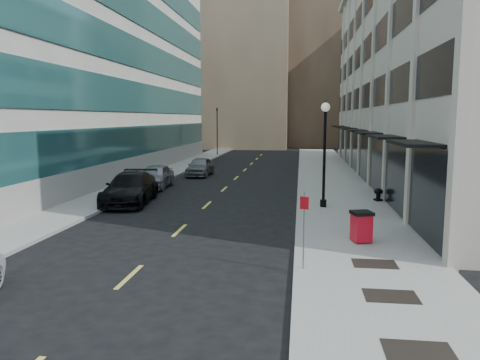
% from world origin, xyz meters
% --- Properties ---
extents(ground, '(160.00, 160.00, 0.00)m').
position_xyz_m(ground, '(0.00, 0.00, 0.00)').
color(ground, black).
rests_on(ground, ground).
extents(sidewalk_right, '(5.00, 80.00, 0.15)m').
position_xyz_m(sidewalk_right, '(7.50, 20.00, 0.07)').
color(sidewalk_right, gray).
rests_on(sidewalk_right, ground).
extents(sidewalk_left, '(3.00, 80.00, 0.15)m').
position_xyz_m(sidewalk_left, '(-6.50, 20.00, 0.07)').
color(sidewalk_left, gray).
rests_on(sidewalk_left, ground).
extents(building_right, '(15.30, 46.50, 18.25)m').
position_xyz_m(building_right, '(16.94, 26.99, 8.99)').
color(building_right, '#BBB19E').
rests_on(building_right, ground).
extents(building_left, '(16.14, 46.00, 20.00)m').
position_xyz_m(building_left, '(-15.95, 27.00, 9.99)').
color(building_left, silver).
rests_on(building_left, ground).
extents(skyline_tan_near, '(14.00, 18.00, 28.00)m').
position_xyz_m(skyline_tan_near, '(-4.00, 68.00, 14.00)').
color(skyline_tan_near, '#7D6C52').
rests_on(skyline_tan_near, ground).
extents(skyline_brown, '(12.00, 16.00, 34.00)m').
position_xyz_m(skyline_brown, '(8.00, 72.00, 17.00)').
color(skyline_brown, brown).
rests_on(skyline_brown, ground).
extents(skyline_tan_far, '(12.00, 14.00, 22.00)m').
position_xyz_m(skyline_tan_far, '(-14.00, 78.00, 11.00)').
color(skyline_tan_far, '#7D6C52').
rests_on(skyline_tan_far, ground).
extents(skyline_stone, '(10.00, 14.00, 20.00)m').
position_xyz_m(skyline_stone, '(18.00, 66.00, 10.00)').
color(skyline_stone, '#BBB19E').
rests_on(skyline_stone, ground).
extents(grate_near, '(1.40, 1.00, 0.01)m').
position_xyz_m(grate_near, '(7.60, -2.00, 0.15)').
color(grate_near, black).
rests_on(grate_near, sidewalk_right).
extents(grate_mid, '(1.40, 1.00, 0.01)m').
position_xyz_m(grate_mid, '(7.60, 1.00, 0.15)').
color(grate_mid, black).
rests_on(grate_mid, sidewalk_right).
extents(grate_far, '(1.40, 1.00, 0.01)m').
position_xyz_m(grate_far, '(7.60, 3.80, 0.15)').
color(grate_far, black).
rests_on(grate_far, sidewalk_right).
extents(road_centerline, '(0.15, 68.20, 0.01)m').
position_xyz_m(road_centerline, '(0.00, 17.00, 0.01)').
color(road_centerline, '#D8CC4C').
rests_on(road_centerline, ground).
extents(traffic_signal, '(0.66, 0.66, 6.98)m').
position_xyz_m(traffic_signal, '(-5.50, 48.00, 5.72)').
color(traffic_signal, black).
rests_on(traffic_signal, ground).
extents(car_black_pickup, '(3.10, 6.22, 1.74)m').
position_xyz_m(car_black_pickup, '(-4.44, 14.00, 0.87)').
color(car_black_pickup, black).
rests_on(car_black_pickup, ground).
extents(car_silver_sedan, '(2.21, 4.94, 1.65)m').
position_xyz_m(car_silver_sedan, '(-4.80, 19.76, 0.83)').
color(car_silver_sedan, '#909398').
rests_on(car_silver_sedan, ground).
extents(car_grey_sedan, '(1.85, 4.56, 1.55)m').
position_xyz_m(car_grey_sedan, '(-3.20, 27.00, 0.78)').
color(car_grey_sedan, slate).
rests_on(car_grey_sedan, ground).
extents(trash_bin, '(0.91, 0.92, 1.19)m').
position_xyz_m(trash_bin, '(7.49, 6.49, 0.79)').
color(trash_bin, red).
rests_on(trash_bin, sidewalk_right).
extents(lamppost, '(0.47, 0.47, 5.60)m').
position_xyz_m(lamppost, '(6.40, 13.54, 3.44)').
color(lamppost, black).
rests_on(lamppost, sidewalk_right).
extents(sign_post, '(0.27, 0.15, 2.46)m').
position_xyz_m(sign_post, '(5.30, 2.99, 1.73)').
color(sign_post, slate).
rests_on(sign_post, sidewalk_right).
extents(urn_planter, '(0.52, 0.52, 0.72)m').
position_xyz_m(urn_planter, '(9.60, 15.80, 0.58)').
color(urn_planter, black).
rests_on(urn_planter, sidewalk_right).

